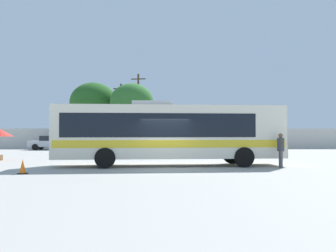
# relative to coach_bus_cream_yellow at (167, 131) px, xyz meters

# --- Properties ---
(ground_plane) EXTENTS (300.00, 300.00, 0.00)m
(ground_plane) POSITION_rel_coach_bus_cream_yellow_xyz_m (-0.04, 8.62, -1.86)
(ground_plane) COLOR #A3A099
(perimeter_wall) EXTENTS (80.00, 0.30, 2.26)m
(perimeter_wall) POSITION_rel_coach_bus_cream_yellow_xyz_m (-0.04, 23.24, -0.73)
(perimeter_wall) COLOR beige
(perimeter_wall) RESTS_ON ground_plane
(coach_bus_cream_yellow) EXTENTS (12.40, 3.56, 3.47)m
(coach_bus_cream_yellow) POSITION_rel_coach_bus_cream_yellow_xyz_m (0.00, 0.00, 0.00)
(coach_bus_cream_yellow) COLOR silver
(coach_bus_cream_yellow) RESTS_ON ground_plane
(attendant_by_bus_door) EXTENTS (0.36, 0.36, 1.76)m
(attendant_by_bus_door) POSITION_rel_coach_bus_cream_yellow_xyz_m (5.81, -1.29, -0.86)
(attendant_by_bus_door) COLOR #4C4C51
(attendant_by_bus_door) RESTS_ON ground_plane
(parked_car_leftmost_silver) EXTENTS (4.51, 2.05, 1.47)m
(parked_car_leftmost_silver) POSITION_rel_coach_bus_cream_yellow_xyz_m (-11.76, 20.27, -1.08)
(parked_car_leftmost_silver) COLOR #B7BABF
(parked_car_leftmost_silver) RESTS_ON ground_plane
(parked_car_second_grey) EXTENTS (4.24, 2.20, 1.49)m
(parked_car_second_grey) POSITION_rel_coach_bus_cream_yellow_xyz_m (-5.76, 19.89, -1.07)
(parked_car_second_grey) COLOR slate
(parked_car_second_grey) RESTS_ON ground_plane
(parked_car_third_silver) EXTENTS (4.21, 2.19, 1.53)m
(parked_car_third_silver) POSITION_rel_coach_bus_cream_yellow_xyz_m (0.58, 20.71, -1.05)
(parked_car_third_silver) COLOR #B7BABF
(parked_car_third_silver) RESTS_ON ground_plane
(parked_car_rightmost_red) EXTENTS (4.12, 2.00, 1.46)m
(parked_car_rightmost_red) POSITION_rel_coach_bus_cream_yellow_xyz_m (7.15, 19.83, -1.08)
(parked_car_rightmost_red) COLOR red
(parked_car_rightmost_red) RESTS_ON ground_plane
(utility_pole_near) EXTENTS (1.79, 0.43, 8.85)m
(utility_pole_near) POSITION_rel_coach_bus_cream_yellow_xyz_m (-3.14, 26.49, 2.75)
(utility_pole_near) COLOR #4C3823
(utility_pole_near) RESTS_ON ground_plane
(utility_pole_far) EXTENTS (1.80, 0.38, 7.65)m
(utility_pole_far) POSITION_rel_coach_bus_cream_yellow_xyz_m (-5.23, 26.45, 2.15)
(utility_pole_far) COLOR #4C3823
(utility_pole_far) RESTS_ON ground_plane
(roadside_tree_left) EXTENTS (5.87, 5.87, 8.06)m
(roadside_tree_left) POSITION_rel_coach_bus_cream_yellow_xyz_m (-8.87, 28.51, 3.70)
(roadside_tree_left) COLOR brown
(roadside_tree_left) RESTS_ON ground_plane
(roadside_tree_midleft) EXTENTS (5.10, 5.10, 7.59)m
(roadside_tree_midleft) POSITION_rel_coach_bus_cream_yellow_xyz_m (-3.86, 25.50, 3.56)
(roadside_tree_midleft) COLOR brown
(roadside_tree_midleft) RESTS_ON ground_plane
(traffic_cone_on_apron) EXTENTS (0.36, 0.36, 0.64)m
(traffic_cone_on_apron) POSITION_rel_coach_bus_cream_yellow_xyz_m (-6.28, -4.15, -1.55)
(traffic_cone_on_apron) COLOR black
(traffic_cone_on_apron) RESTS_ON ground_plane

